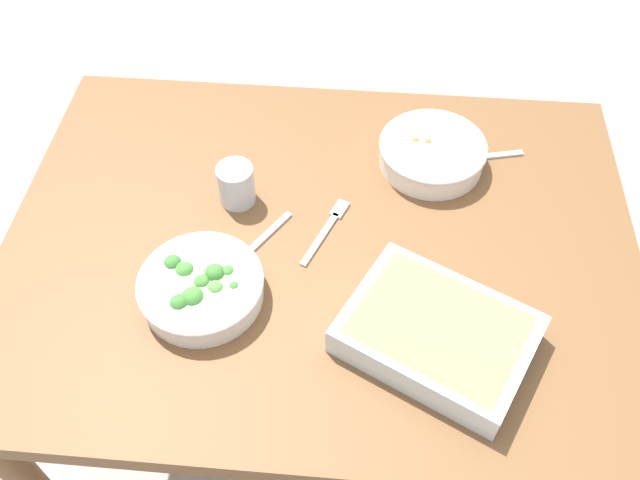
# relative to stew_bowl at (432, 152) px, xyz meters

# --- Properties ---
(ground_plane) EXTENTS (6.00, 6.00, 0.00)m
(ground_plane) POSITION_rel_stew_bowl_xyz_m (0.21, 0.22, -0.77)
(ground_plane) COLOR #9E9389
(dining_table) EXTENTS (1.20, 0.90, 0.74)m
(dining_table) POSITION_rel_stew_bowl_xyz_m (0.21, 0.22, -0.12)
(dining_table) COLOR brown
(dining_table) RESTS_ON ground_plane
(stew_bowl) EXTENTS (0.22, 0.22, 0.06)m
(stew_bowl) POSITION_rel_stew_bowl_xyz_m (0.00, 0.00, 0.00)
(stew_bowl) COLOR white
(stew_bowl) RESTS_ON dining_table
(broccoli_bowl) EXTENTS (0.22, 0.22, 0.07)m
(broccoli_bowl) POSITION_rel_stew_bowl_xyz_m (0.41, 0.37, -0.00)
(broccoli_bowl) COLOR white
(broccoli_bowl) RESTS_ON dining_table
(baking_dish) EXTENTS (0.37, 0.33, 0.06)m
(baking_dish) POSITION_rel_stew_bowl_xyz_m (-0.00, 0.43, 0.00)
(baking_dish) COLOR silver
(baking_dish) RESTS_ON dining_table
(drink_cup) EXTENTS (0.07, 0.07, 0.08)m
(drink_cup) POSITION_rel_stew_bowl_xyz_m (0.38, 0.13, 0.01)
(drink_cup) COLOR #B2BCC6
(drink_cup) RESTS_ON dining_table
(spoon_by_stew) EXTENTS (0.17, 0.06, 0.01)m
(spoon_by_stew) POSITION_rel_stew_bowl_xyz_m (-0.08, -0.02, -0.03)
(spoon_by_stew) COLOR silver
(spoon_by_stew) RESTS_ON dining_table
(spoon_by_broccoli) EXTENTS (0.11, 0.16, 0.01)m
(spoon_by_broccoli) POSITION_rel_stew_bowl_xyz_m (0.34, 0.26, -0.03)
(spoon_by_broccoli) COLOR silver
(spoon_by_broccoli) RESTS_ON dining_table
(fork_on_table) EXTENTS (0.08, 0.17, 0.01)m
(fork_on_table) POSITION_rel_stew_bowl_xyz_m (0.20, 0.19, -0.03)
(fork_on_table) COLOR silver
(fork_on_table) RESTS_ON dining_table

